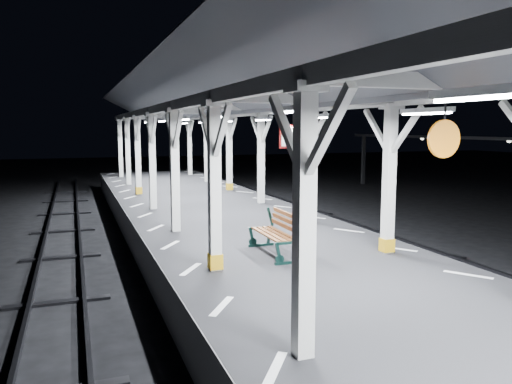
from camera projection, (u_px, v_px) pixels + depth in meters
ground at (355, 344)px, 8.82m from camera, size 120.00×120.00×0.00m
platform at (356, 317)px, 8.76m from camera, size 6.00×50.00×1.00m
hazard_stripes_left at (222, 306)px, 7.85m from camera, size 1.00×48.00×0.01m
hazard_stripes_right at (468, 275)px, 9.53m from camera, size 1.00×48.00×0.01m
canopy at (363, 81)px, 8.22m from camera, size 5.40×49.00×4.65m
bench_mid at (278, 232)px, 11.04m from camera, size 0.67×1.75×0.94m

